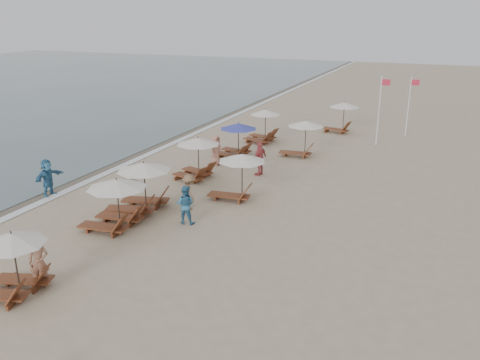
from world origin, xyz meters
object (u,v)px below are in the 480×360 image
at_px(lounger_station_2, 140,188).
at_px(inland_station_2, 340,114).
at_px(beachgoer_mid_b, 189,192).
at_px(flag_pole_near, 380,107).
at_px(lounger_station_4, 235,139).
at_px(beachgoer_far_a, 260,158).
at_px(beachgoer_mid_a, 185,205).
at_px(waterline_walker, 48,178).
at_px(beachgoer_near, 39,262).
at_px(beachgoer_far_b, 216,150).
at_px(lounger_station_0, 11,265).
at_px(inland_station_0, 236,172).
at_px(lounger_station_5, 262,127).
at_px(inland_station_1, 301,135).
at_px(lounger_station_1, 114,203).
at_px(lounger_station_3, 195,157).

distance_m(lounger_station_2, inland_station_2, 19.36).
height_order(beachgoer_mid_b, flag_pole_near, flag_pole_near).
bearing_deg(lounger_station_4, beachgoer_far_a, -46.66).
bearing_deg(beachgoer_mid_a, waterline_walker, -11.64).
bearing_deg(beachgoer_near, beachgoer_mid_a, 42.51).
distance_m(beachgoer_far_b, waterline_walker, 9.30).
distance_m(lounger_station_0, beachgoer_mid_a, 7.32).
relative_size(inland_station_0, beachgoer_mid_a, 1.64).
height_order(inland_station_2, beachgoer_far_a, inland_station_2).
distance_m(lounger_station_5, inland_station_1, 4.32).
height_order(lounger_station_1, lounger_station_4, lounger_station_1).
bearing_deg(inland_station_2, beachgoer_far_b, -113.43).
bearing_deg(lounger_station_4, lounger_station_5, 87.06).
relative_size(lounger_station_4, inland_station_2, 0.93).
relative_size(lounger_station_4, waterline_walker, 1.41).
relative_size(lounger_station_2, inland_station_1, 1.04).
relative_size(inland_station_2, beachgoer_far_a, 1.44).
bearing_deg(lounger_station_3, beachgoer_near, -87.19).
distance_m(lounger_station_2, flag_pole_near, 18.03).
distance_m(lounger_station_3, inland_station_2, 14.53).
distance_m(inland_station_1, inland_station_2, 7.44).
distance_m(lounger_station_4, lounger_station_5, 4.09).
height_order(lounger_station_2, beachgoer_mid_b, lounger_station_2).
relative_size(beachgoer_mid_a, beachgoer_mid_b, 1.02).
bearing_deg(waterline_walker, lounger_station_1, -107.15).
height_order(lounger_station_0, beachgoer_near, lounger_station_0).
bearing_deg(beachgoer_mid_b, lounger_station_3, -22.12).
bearing_deg(lounger_station_4, beachgoer_far_b, -98.04).
bearing_deg(flag_pole_near, lounger_station_5, -162.77).
bearing_deg(beachgoer_near, inland_station_2, 49.63).
distance_m(lounger_station_0, lounger_station_3, 12.42).
distance_m(lounger_station_1, inland_station_2, 21.30).
bearing_deg(beachgoer_mid_b, waterline_walker, 52.24).
relative_size(lounger_station_2, beachgoer_far_b, 1.59).
bearing_deg(flag_pole_near, inland_station_2, 139.78).
bearing_deg(lounger_station_1, beachgoer_near, -83.19).
relative_size(lounger_station_1, waterline_walker, 1.50).
distance_m(beachgoer_near, beachgoer_far_a, 13.75).
xyz_separation_m(inland_station_2, beachgoer_far_b, (-4.81, -11.11, -0.48)).
relative_size(inland_station_0, beachgoer_mid_b, 1.67).
xyz_separation_m(inland_station_1, beachgoer_far_b, (-4.01, -3.71, -0.49)).
distance_m(lounger_station_4, flag_pole_near, 10.02).
xyz_separation_m(beachgoer_near, waterline_walker, (-5.85, 6.60, 0.05)).
distance_m(lounger_station_4, inland_station_0, 7.49).
distance_m(beachgoer_far_a, waterline_walker, 10.77).
bearing_deg(beachgoer_far_a, lounger_station_4, -124.74).
bearing_deg(flag_pole_near, beachgoer_far_a, -117.84).
xyz_separation_m(beachgoer_near, beachgoer_far_b, (-0.63, 14.30, 0.03)).
bearing_deg(lounger_station_5, inland_station_1, -35.54).
height_order(lounger_station_5, waterline_walker, lounger_station_5).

